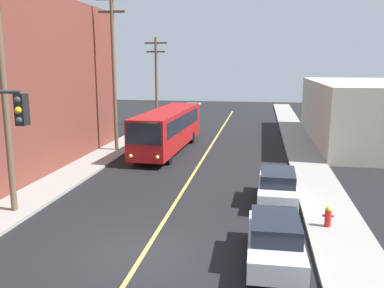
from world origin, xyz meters
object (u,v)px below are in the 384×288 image
(parked_car_white, at_px, (277,186))
(utility_pole_mid, at_px, (114,66))
(city_bus, at_px, (168,128))
(utility_pole_near, at_px, (3,73))
(utility_pole_far, at_px, (156,77))
(fire_hydrant, at_px, (328,216))
(parked_car_silver, at_px, (275,239))

(parked_car_white, distance_m, utility_pole_mid, 16.56)
(city_bus, height_order, utility_pole_mid, utility_pole_mid)
(utility_pole_near, height_order, utility_pole_mid, utility_pole_mid)
(utility_pole_near, xyz_separation_m, utility_pole_far, (-0.19, 26.62, -1.03))
(utility_pole_near, distance_m, utility_pole_far, 26.64)
(city_bus, xyz_separation_m, fire_hydrant, (9.88, -13.86, -1.23))
(fire_hydrant, bearing_deg, utility_pole_near, -178.19)
(parked_car_silver, xyz_separation_m, utility_pole_mid, (-11.58, 16.21, 5.72))
(parked_car_white, xyz_separation_m, fire_hydrant, (1.94, -3.00, -0.26))
(city_bus, bearing_deg, parked_car_silver, -65.89)
(utility_pole_near, bearing_deg, utility_pole_far, 90.41)
(parked_car_silver, relative_size, utility_pole_near, 0.39)
(parked_car_silver, height_order, utility_pole_far, utility_pole_far)
(parked_car_white, bearing_deg, city_bus, 126.17)
(utility_pole_near, relative_size, fire_hydrant, 13.42)
(utility_pole_far, bearing_deg, fire_hydrant, -61.87)
(utility_pole_near, bearing_deg, parked_car_silver, -13.44)
(parked_car_silver, bearing_deg, utility_pole_near, 166.56)
(city_bus, xyz_separation_m, utility_pole_far, (-4.13, 12.33, 3.46))
(utility_pole_mid, xyz_separation_m, utility_pole_far, (-0.18, 13.18, -1.29))
(parked_car_white, relative_size, utility_pole_near, 0.39)
(parked_car_white, xyz_separation_m, utility_pole_far, (-12.07, 23.19, 4.43))
(city_bus, relative_size, parked_car_silver, 2.76)
(parked_car_silver, relative_size, parked_car_white, 1.00)
(utility_pole_near, relative_size, utility_pole_far, 1.22)
(parked_car_white, xyz_separation_m, utility_pole_mid, (-11.89, 10.01, 5.72))
(city_bus, xyz_separation_m, parked_car_white, (7.94, -10.86, -0.98))
(utility_pole_mid, relative_size, utility_pole_far, 1.27)
(parked_car_silver, relative_size, fire_hydrant, 5.27)
(utility_pole_near, distance_m, fire_hydrant, 14.96)
(parked_car_silver, distance_m, fire_hydrant, 3.92)
(utility_pole_mid, distance_m, utility_pole_far, 13.24)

